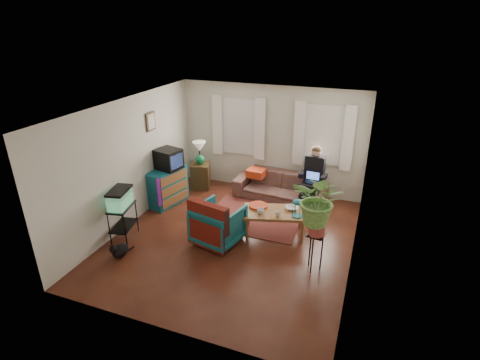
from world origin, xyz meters
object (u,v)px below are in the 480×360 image
at_px(sofa, 280,182).
at_px(armchair, 218,222).
at_px(side_table, 201,176).
at_px(dresser, 167,186).
at_px(plant_stand, 315,252).
at_px(aquarium_stand, 123,222).
at_px(coffee_table, 274,222).

bearing_deg(sofa, armchair, -101.21).
bearing_deg(side_table, dresser, -107.85).
height_order(armchair, plant_stand, armchair).
bearing_deg(sofa, dresser, -150.02).
height_order(dresser, aquarium_stand, dresser).
relative_size(dresser, plant_stand, 1.33).
xyz_separation_m(sofa, dresser, (-2.39, -1.15, 0.01)).
bearing_deg(armchair, coffee_table, -132.16).
relative_size(dresser, armchair, 1.11).
distance_m(side_table, armchair, 2.57).
height_order(coffee_table, plant_stand, plant_stand).
bearing_deg(aquarium_stand, plant_stand, -7.65).
bearing_deg(coffee_table, armchair, -161.14).
bearing_deg(aquarium_stand, sofa, 36.70).
bearing_deg(dresser, side_table, 85.82).
bearing_deg(dresser, sofa, 39.34).
height_order(side_table, aquarium_stand, aquarium_stand).
distance_m(sofa, dresser, 2.65).
height_order(side_table, plant_stand, plant_stand).
height_order(aquarium_stand, plant_stand, plant_stand).
distance_m(sofa, side_table, 2.05).
relative_size(sofa, dresser, 2.27).
relative_size(coffee_table, plant_stand, 1.72).
bearing_deg(aquarium_stand, armchair, 4.54).
bearing_deg(plant_stand, side_table, 144.35).
height_order(side_table, armchair, armchair).
xyz_separation_m(side_table, aquarium_stand, (-0.35, -2.68, 0.03)).
xyz_separation_m(coffee_table, plant_stand, (0.95, -0.89, 0.10)).
bearing_deg(plant_stand, armchair, 172.90).
bearing_deg(sofa, side_table, -173.13).
height_order(sofa, dresser, dresser).
distance_m(side_table, dresser, 1.11).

